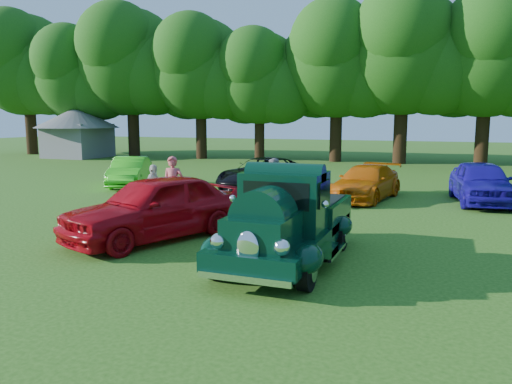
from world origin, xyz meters
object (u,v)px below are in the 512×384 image
(red_convertible, at_px, (155,207))
(back_car_lime, at_px, (130,172))
(back_car_blue, at_px, (481,182))
(spectator_pink, at_px, (173,186))
(spectator_grey, at_px, (275,183))
(back_car_black, at_px, (263,174))
(back_car_orange, at_px, (366,183))
(hero_pickup, at_px, (288,222))
(spectator_white, at_px, (153,188))
(gazebo, at_px, (77,126))

(red_convertible, distance_m, back_car_lime, 10.48)
(back_car_blue, height_order, spectator_pink, spectator_pink)
(back_car_lime, xyz_separation_m, spectator_pink, (5.29, -5.22, 0.27))
(back_car_blue, relative_size, spectator_grey, 2.64)
(back_car_black, height_order, back_car_orange, back_car_black)
(hero_pickup, relative_size, back_car_blue, 1.11)
(back_car_blue, bearing_deg, red_convertible, -139.98)
(hero_pickup, bearing_deg, back_car_orange, 88.28)
(back_car_black, bearing_deg, back_car_lime, -162.66)
(back_car_orange, xyz_separation_m, spectator_white, (-6.08, -5.06, 0.14))
(red_convertible, relative_size, spectator_grey, 2.84)
(hero_pickup, height_order, spectator_white, hero_pickup)
(back_car_black, bearing_deg, back_car_orange, -2.27)
(spectator_grey, bearing_deg, hero_pickup, -43.58)
(spectator_pink, height_order, spectator_white, spectator_pink)
(back_car_lime, xyz_separation_m, back_car_blue, (14.52, 0.65, 0.11))
(gazebo, bearing_deg, spectator_white, -44.28)
(red_convertible, xyz_separation_m, spectator_pink, (-1.23, 2.98, 0.11))
(spectator_grey, bearing_deg, spectator_pink, -114.03)
(spectator_pink, bearing_deg, hero_pickup, -47.03)
(red_convertible, distance_m, spectator_pink, 3.23)
(spectator_white, height_order, gazebo, gazebo)
(red_convertible, xyz_separation_m, back_car_lime, (-6.52, 8.20, -0.17))
(back_car_lime, height_order, spectator_grey, spectator_grey)
(back_car_black, xyz_separation_m, spectator_grey, (1.84, -3.87, 0.16))
(hero_pickup, relative_size, spectator_grey, 2.93)
(hero_pickup, relative_size, back_car_lime, 1.25)
(back_car_orange, bearing_deg, spectator_white, -130.35)
(spectator_white, bearing_deg, spectator_pink, -105.97)
(hero_pickup, xyz_separation_m, spectator_grey, (-2.34, 5.94, 0.01))
(red_convertible, relative_size, gazebo, 0.75)
(hero_pickup, xyz_separation_m, red_convertible, (-3.72, 0.69, -0.02))
(red_convertible, height_order, back_car_orange, red_convertible)
(back_car_lime, relative_size, back_car_blue, 0.89)
(back_car_black, bearing_deg, spectator_grey, -55.82)
(red_convertible, bearing_deg, hero_pickup, 12.03)
(back_car_orange, height_order, spectator_white, spectator_white)
(red_convertible, relative_size, back_car_lime, 1.21)
(back_car_orange, relative_size, spectator_white, 2.82)
(back_car_black, height_order, spectator_pink, spectator_pink)
(red_convertible, xyz_separation_m, spectator_white, (-2.09, 3.19, -0.05))
(back_car_blue, bearing_deg, back_car_orange, -179.38)
(spectator_white, bearing_deg, back_car_black, -17.62)
(hero_pickup, xyz_separation_m, spectator_white, (-5.81, 3.88, -0.07))
(back_car_lime, xyz_separation_m, spectator_white, (4.43, -5.01, 0.12))
(back_car_orange, bearing_deg, gazebo, 162.38)
(back_car_black, bearing_deg, back_car_blue, 6.96)
(spectator_grey, xyz_separation_m, gazebo, (-21.54, 15.56, 1.55))
(spectator_grey, bearing_deg, back_car_orange, 73.98)
(gazebo, bearing_deg, spectator_grey, -35.84)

